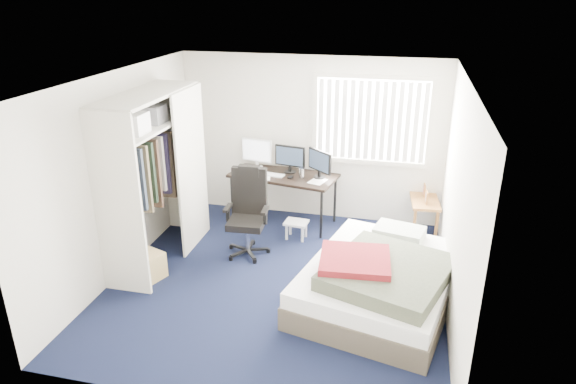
{
  "coord_description": "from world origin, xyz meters",
  "views": [
    {
      "loc": [
        1.39,
        -5.32,
        3.42
      ],
      "look_at": [
        0.04,
        0.4,
        1.05
      ],
      "focal_mm": 32.0,
      "sensor_mm": 36.0,
      "label": 1
    }
  ],
  "objects_px": {
    "office_chair": "(248,221)",
    "nightstand": "(424,203)",
    "bed": "(380,279)",
    "desk": "(284,172)"
  },
  "relations": [
    {
      "from": "office_chair",
      "to": "bed",
      "type": "bearing_deg",
      "value": -24.09
    },
    {
      "from": "nightstand",
      "to": "bed",
      "type": "height_order",
      "value": "nightstand"
    },
    {
      "from": "office_chair",
      "to": "nightstand",
      "type": "bearing_deg",
      "value": 26.59
    },
    {
      "from": "office_chair",
      "to": "nightstand",
      "type": "height_order",
      "value": "office_chair"
    },
    {
      "from": "nightstand",
      "to": "bed",
      "type": "bearing_deg",
      "value": -104.01
    },
    {
      "from": "office_chair",
      "to": "bed",
      "type": "height_order",
      "value": "office_chair"
    },
    {
      "from": "nightstand",
      "to": "bed",
      "type": "distance_m",
      "value": 2.06
    },
    {
      "from": "desk",
      "to": "office_chair",
      "type": "relative_size",
      "value": 1.39
    },
    {
      "from": "desk",
      "to": "nightstand",
      "type": "distance_m",
      "value": 2.11
    },
    {
      "from": "desk",
      "to": "office_chair",
      "type": "distance_m",
      "value": 1.15
    }
  ]
}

